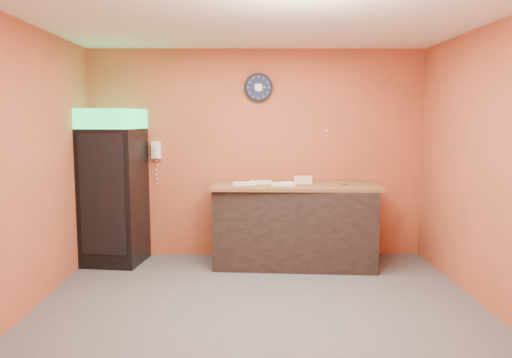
{
  "coord_description": "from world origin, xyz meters",
  "views": [
    {
      "loc": [
        -0.1,
        -4.76,
        1.87
      ],
      "look_at": [
        -0.03,
        0.6,
        1.23
      ],
      "focal_mm": 35.0,
      "sensor_mm": 36.0,
      "label": 1
    }
  ],
  "objects": [
    {
      "name": "floor",
      "position": [
        0.0,
        0.0,
        0.0
      ],
      "size": [
        4.5,
        4.5,
        0.0
      ],
      "primitive_type": "plane",
      "color": "#47474C",
      "rests_on": "ground"
    },
    {
      "name": "back_wall",
      "position": [
        0.0,
        2.0,
        1.4
      ],
      "size": [
        4.5,
        0.02,
        2.8
      ],
      "primitive_type": "cube",
      "color": "#C75638",
      "rests_on": "floor"
    },
    {
      "name": "left_wall",
      "position": [
        -2.25,
        0.0,
        1.4
      ],
      "size": [
        0.02,
        4.0,
        2.8
      ],
      "primitive_type": "cube",
      "color": "#C75638",
      "rests_on": "floor"
    },
    {
      "name": "right_wall",
      "position": [
        2.25,
        0.0,
        1.4
      ],
      "size": [
        0.02,
        4.0,
        2.8
      ],
      "primitive_type": "cube",
      "color": "#C75638",
      "rests_on": "floor"
    },
    {
      "name": "ceiling",
      "position": [
        0.0,
        0.0,
        2.8
      ],
      "size": [
        4.5,
        4.0,
        0.02
      ],
      "primitive_type": "cube",
      "color": "white",
      "rests_on": "back_wall"
    },
    {
      "name": "beverage_cooler",
      "position": [
        -1.84,
        1.61,
        0.98
      ],
      "size": [
        0.79,
        0.8,
        2.0
      ],
      "rotation": [
        0.0,
        0.0,
        -0.14
      ],
      "color": "black",
      "rests_on": "floor"
    },
    {
      "name": "prep_counter",
      "position": [
        0.48,
        1.55,
        0.5
      ],
      "size": [
        2.08,
        1.06,
        1.01
      ],
      "primitive_type": "cube",
      "rotation": [
        0.0,
        0.0,
        -0.09
      ],
      "color": "black",
      "rests_on": "floor"
    },
    {
      "name": "wall_clock",
      "position": [
        0.02,
        1.97,
        2.29
      ],
      "size": [
        0.38,
        0.06,
        0.38
      ],
      "color": "black",
      "rests_on": "back_wall"
    },
    {
      "name": "wall_phone",
      "position": [
        -1.35,
        1.95,
        1.45
      ],
      "size": [
        0.12,
        0.11,
        0.23
      ],
      "color": "white",
      "rests_on": "back_wall"
    },
    {
      "name": "butcher_paper",
      "position": [
        0.48,
        1.55,
        1.03
      ],
      "size": [
        2.16,
        1.04,
        0.04
      ],
      "primitive_type": "cube",
      "rotation": [
        0.0,
        0.0,
        -0.05
      ],
      "color": "brown",
      "rests_on": "prep_counter"
    },
    {
      "name": "sub_roll_stack",
      "position": [
        0.59,
        1.59,
        1.09
      ],
      "size": [
        0.24,
        0.11,
        0.1
      ],
      "rotation": [
        0.0,
        0.0,
        -0.13
      ],
      "color": "beige",
      "rests_on": "butcher_paper"
    },
    {
      "name": "wrapped_sandwich_left",
      "position": [
        -0.16,
        1.42,
        1.07
      ],
      "size": [
        0.3,
        0.12,
        0.04
      ],
      "primitive_type": "cube",
      "rotation": [
        0.0,
        0.0,
        0.01
      ],
      "color": "silver",
      "rests_on": "butcher_paper"
    },
    {
      "name": "wrapped_sandwich_mid",
      "position": [
        0.32,
        1.37,
        1.07
      ],
      "size": [
        0.29,
        0.12,
        0.04
      ],
      "primitive_type": "cube",
      "rotation": [
        0.0,
        0.0,
        -0.0
      ],
      "color": "silver",
      "rests_on": "butcher_paper"
    },
    {
      "name": "wrapped_sandwich_right",
      "position": [
        0.05,
        1.58,
        1.07
      ],
      "size": [
        0.28,
        0.12,
        0.04
      ],
      "primitive_type": "cube",
      "rotation": [
        0.0,
        0.0,
        -0.03
      ],
      "color": "silver",
      "rests_on": "butcher_paper"
    },
    {
      "name": "kitchen_tool",
      "position": [
        0.49,
        1.64,
        1.08
      ],
      "size": [
        0.07,
        0.07,
        0.07
      ],
      "primitive_type": "cylinder",
      "color": "silver",
      "rests_on": "butcher_paper"
    }
  ]
}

